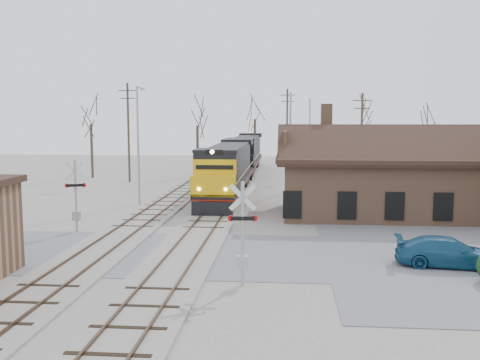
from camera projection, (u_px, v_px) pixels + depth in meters
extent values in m
plane|color=#A19C92|center=(185.00, 254.00, 27.25)|extent=(140.00, 140.00, 0.00)
cube|color=slate|center=(185.00, 253.00, 27.25)|extent=(60.00, 9.00, 0.03)
cube|color=#A19C92|center=(221.00, 205.00, 42.08)|extent=(3.40, 90.00, 0.12)
cube|color=#473323|center=(212.00, 203.00, 42.13)|extent=(0.08, 90.00, 0.14)
cube|color=#473323|center=(230.00, 204.00, 42.01)|extent=(0.08, 90.00, 0.14)
cube|color=#A19C92|center=(165.00, 204.00, 42.47)|extent=(3.40, 90.00, 0.12)
cube|color=#473323|center=(156.00, 203.00, 42.52)|extent=(0.08, 90.00, 0.14)
cube|color=#473323|center=(174.00, 203.00, 42.39)|extent=(0.08, 90.00, 0.14)
cube|color=#94694C|center=(384.00, 187.00, 37.87)|extent=(14.00, 8.00, 4.00)
cube|color=black|center=(385.00, 158.00, 37.62)|extent=(15.20, 9.20, 0.30)
cube|color=black|center=(391.00, 145.00, 35.23)|extent=(15.00, 4.71, 2.66)
cube|color=black|center=(379.00, 142.00, 39.78)|extent=(15.00, 4.71, 2.66)
cube|color=#94694C|center=(326.00, 119.00, 39.14)|extent=(0.80, 0.80, 2.20)
cube|color=black|center=(219.00, 201.00, 40.76)|extent=(2.59, 4.14, 1.04)
cube|color=black|center=(235.00, 180.00, 54.08)|extent=(2.59, 4.14, 1.04)
cube|color=black|center=(228.00, 180.00, 47.32)|extent=(3.11, 20.71, 0.36)
cube|color=maroon|center=(228.00, 183.00, 47.35)|extent=(3.13, 20.71, 0.12)
cube|color=black|center=(230.00, 161.00, 48.42)|extent=(2.69, 15.01, 2.90)
cube|color=black|center=(217.00, 170.00, 39.55)|extent=(3.11, 2.90, 2.90)
cube|color=#E5AF0C|center=(214.00, 185.00, 37.91)|extent=(3.11, 1.86, 1.45)
cube|color=black|center=(212.00, 209.00, 37.07)|extent=(2.90, 0.25, 1.04)
cylinder|color=#FFF2CC|center=(212.00, 152.00, 36.69)|extent=(0.29, 0.10, 0.29)
cube|color=black|center=(242.00, 173.00, 61.75)|extent=(2.59, 4.14, 1.04)
cube|color=black|center=(250.00, 163.00, 75.07)|extent=(2.59, 4.14, 1.04)
cube|color=black|center=(246.00, 161.00, 68.31)|extent=(3.11, 20.71, 0.36)
cube|color=maroon|center=(246.00, 163.00, 68.34)|extent=(3.13, 20.71, 0.12)
cube|color=black|center=(247.00, 148.00, 69.41)|extent=(2.69, 15.01, 2.90)
cube|color=black|center=(241.00, 152.00, 60.54)|extent=(3.11, 2.90, 2.90)
cube|color=black|center=(240.00, 161.00, 58.90)|extent=(3.11, 1.86, 1.45)
cube|color=black|center=(239.00, 176.00, 58.06)|extent=(2.90, 0.25, 1.04)
cylinder|color=#A5A8AD|center=(243.00, 234.00, 21.84)|extent=(0.15, 0.15, 4.33)
cube|color=silver|center=(243.00, 197.00, 21.66)|extent=(1.13, 0.16, 1.13)
cube|color=silver|center=(243.00, 197.00, 21.66)|extent=(1.13, 0.16, 1.13)
cube|color=black|center=(243.00, 218.00, 21.76)|extent=(0.99, 0.25, 0.16)
cylinder|color=#B20C0C|center=(231.00, 218.00, 21.75)|extent=(0.27, 0.11, 0.26)
cylinder|color=#B20C0C|center=(255.00, 218.00, 21.77)|extent=(0.27, 0.11, 0.26)
cube|color=#A5A8AD|center=(243.00, 262.00, 21.97)|extent=(0.43, 0.33, 0.54)
cylinder|color=#A5A8AD|center=(76.00, 196.00, 32.13)|extent=(0.15, 0.15, 4.39)
cube|color=silver|center=(75.00, 171.00, 31.95)|extent=(1.10, 0.42, 1.15)
cube|color=silver|center=(75.00, 171.00, 31.95)|extent=(1.10, 0.42, 1.15)
cube|color=black|center=(75.00, 185.00, 32.05)|extent=(0.98, 0.47, 0.16)
cylinder|color=#B20C0C|center=(84.00, 185.00, 32.17)|extent=(0.28, 0.16, 0.26)
cylinder|color=#B20C0C|center=(67.00, 186.00, 31.93)|extent=(0.28, 0.16, 0.26)
cube|color=#A5A8AD|center=(77.00, 216.00, 32.27)|extent=(0.44, 0.33, 0.55)
imported|color=navy|center=(448.00, 252.00, 24.82)|extent=(4.94, 2.46, 1.38)
cylinder|color=#A5A8AD|center=(138.00, 146.00, 42.14)|extent=(0.18, 0.18, 9.37)
cylinder|color=#A5A8AD|center=(140.00, 88.00, 42.49)|extent=(0.12, 1.80, 0.12)
cube|color=#A5A8AD|center=(143.00, 89.00, 43.30)|extent=(0.25, 0.50, 0.12)
cylinder|color=#A5A8AD|center=(290.00, 143.00, 48.75)|extent=(0.18, 0.18, 9.21)
cylinder|color=#A5A8AD|center=(291.00, 93.00, 49.11)|extent=(0.12, 1.80, 0.12)
cube|color=#A5A8AD|center=(290.00, 95.00, 49.92)|extent=(0.25, 0.50, 0.12)
cylinder|color=#A5A8AD|center=(309.00, 138.00, 60.72)|extent=(0.18, 0.18, 9.09)
cylinder|color=#A5A8AD|center=(310.00, 99.00, 61.09)|extent=(0.12, 1.80, 0.12)
cube|color=#A5A8AD|center=(309.00, 100.00, 61.89)|extent=(0.25, 0.50, 0.12)
cylinder|color=#382D23|center=(128.00, 133.00, 56.76)|extent=(0.24, 0.24, 10.52)
cube|color=#382D23|center=(127.00, 91.00, 56.25)|extent=(2.00, 0.10, 0.10)
cube|color=#382D23|center=(128.00, 98.00, 56.34)|extent=(1.60, 0.10, 0.10)
cylinder|color=#382D23|center=(287.00, 130.00, 68.55)|extent=(0.24, 0.24, 10.54)
cube|color=#382D23|center=(287.00, 95.00, 68.03)|extent=(2.00, 0.10, 0.10)
cube|color=#382D23|center=(287.00, 101.00, 68.13)|extent=(1.60, 0.10, 0.10)
cylinder|color=#382D23|center=(361.00, 138.00, 56.13)|extent=(0.24, 0.24, 9.45)
cube|color=#382D23|center=(362.00, 101.00, 55.67)|extent=(2.00, 0.10, 0.10)
cube|color=#382D23|center=(362.00, 108.00, 55.76)|extent=(1.60, 0.10, 0.10)
cylinder|color=#382D23|center=(92.00, 151.00, 61.43)|extent=(0.32, 0.32, 6.15)
cylinder|color=#382D23|center=(198.00, 151.00, 63.20)|extent=(0.32, 0.32, 5.96)
cylinder|color=#382D23|center=(255.00, 143.00, 74.75)|extent=(0.32, 0.32, 6.70)
cylinder|color=#382D23|center=(366.00, 151.00, 65.30)|extent=(0.32, 0.32, 5.71)
cylinder|color=#382D23|center=(430.00, 153.00, 64.84)|extent=(0.32, 0.32, 5.32)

